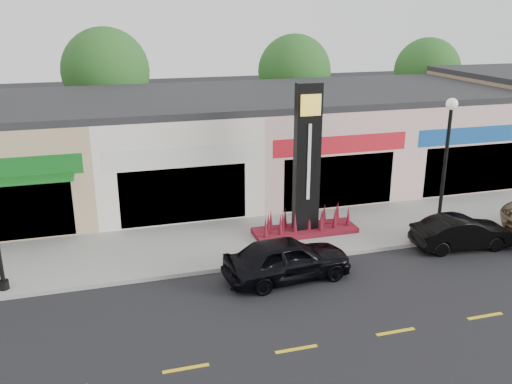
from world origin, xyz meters
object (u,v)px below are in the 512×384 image
car_black_conv (462,233)px  car_black_sedan (287,259)px  pylon_sign (306,183)px  lamp_east_near (446,154)px

car_black_conv → car_black_sedan: bearing=98.8°
pylon_sign → car_black_sedan: bearing=-120.2°
car_black_sedan → car_black_conv: size_ratio=1.14×
lamp_east_near → car_black_conv: (0.36, -1.03, -2.85)m
lamp_east_near → car_black_conv: 3.05m
pylon_sign → car_black_conv: size_ratio=1.57×
car_black_sedan → car_black_conv: (7.26, 0.55, -0.11)m
lamp_east_near → car_black_sedan: 7.59m
lamp_east_near → car_black_conv: size_ratio=1.44×
pylon_sign → car_black_sedan: pylon_sign is taller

